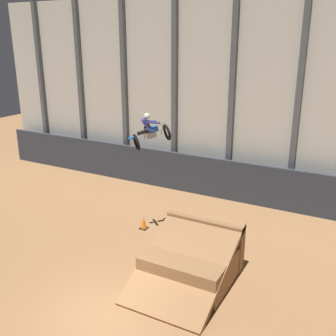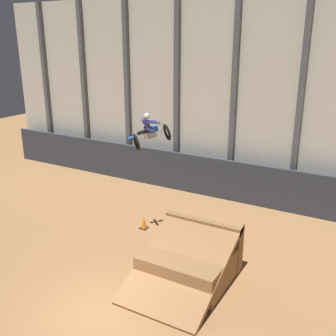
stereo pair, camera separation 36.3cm
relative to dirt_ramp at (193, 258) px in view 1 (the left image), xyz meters
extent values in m
plane|color=#996B42|center=(-1.62, -3.38, -0.70)|extent=(60.00, 60.00, 0.00)
cube|color=beige|center=(-1.62, 8.36, 4.64)|extent=(32.00, 0.12, 10.67)
cube|color=#4C5156|center=(-15.13, 8.16, 4.64)|extent=(0.28, 0.28, 10.67)
cube|color=#4C5156|center=(-11.75, 8.16, 4.64)|extent=(0.28, 0.28, 10.67)
cube|color=#4C5156|center=(-8.37, 8.16, 4.64)|extent=(0.28, 0.28, 10.67)
cube|color=#4C5156|center=(-5.00, 8.16, 4.64)|extent=(0.28, 0.28, 10.67)
cube|color=#4C5156|center=(-1.62, 8.16, 4.64)|extent=(0.28, 0.28, 10.67)
cube|color=#4C5156|center=(1.76, 8.16, 4.64)|extent=(0.28, 0.28, 10.67)
cube|color=#2D333D|center=(-1.62, 7.51, 0.43)|extent=(31.36, 0.20, 2.24)
cube|color=olive|center=(0.00, -0.11, -0.14)|extent=(3.02, 2.90, 1.12)
cube|color=olive|center=(0.00, 1.09, 0.24)|extent=(3.08, 0.50, 1.86)
cube|color=#996B42|center=(0.00, -0.73, 0.24)|extent=(3.08, 4.22, 2.04)
torus|color=black|center=(-2.62, 2.85, 3.90)|extent=(0.72, 0.70, 0.74)
torus|color=black|center=(-3.55, 1.86, 3.57)|extent=(0.72, 0.70, 0.74)
cube|color=#B7B7BC|center=(-3.14, 2.30, 3.84)|extent=(0.52, 0.54, 0.40)
cube|color=blue|center=(-3.06, 2.38, 4.08)|extent=(0.48, 0.49, 0.34)
cube|color=black|center=(-3.33, 2.10, 4.00)|extent=(0.51, 0.53, 0.25)
cube|color=blue|center=(-3.66, 1.74, 3.80)|extent=(0.35, 0.36, 0.14)
cylinder|color=#B7B7BC|center=(-2.78, 2.68, 4.09)|extent=(0.13, 0.14, 0.55)
cylinder|color=black|center=(-2.85, 2.61, 4.32)|extent=(0.39, 0.57, 0.04)
cube|color=navy|center=(-3.24, 2.19, 4.32)|extent=(0.49, 0.50, 0.52)
sphere|color=silver|center=(-3.23, 2.21, 4.66)|extent=(0.40, 0.41, 0.31)
cylinder|color=navy|center=(-3.25, 2.36, 4.08)|extent=(0.37, 0.39, 0.26)
cylinder|color=navy|center=(-3.07, 2.20, 4.08)|extent=(0.37, 0.39, 0.26)
cylinder|color=navy|center=(-3.20, 2.47, 4.40)|extent=(0.42, 0.44, 0.14)
cylinder|color=navy|center=(-2.97, 2.25, 4.40)|extent=(0.42, 0.44, 0.14)
cube|color=black|center=(-3.58, 2.35, -0.68)|extent=(0.36, 0.36, 0.03)
cone|color=orange|center=(-3.58, 2.35, -0.39)|extent=(0.28, 0.28, 0.55)
camera|label=1|loc=(5.18, -11.67, 7.76)|focal=42.00mm
camera|label=2|loc=(5.50, -11.50, 7.76)|focal=42.00mm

